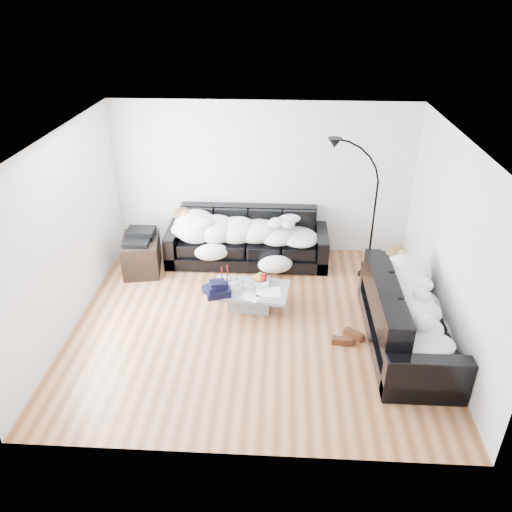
# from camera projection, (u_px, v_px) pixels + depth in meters

# --- Properties ---
(ground) EXTENTS (5.00, 5.00, 0.00)m
(ground) POSITION_uv_depth(u_px,v_px,m) (255.00, 322.00, 7.02)
(ground) COLOR brown
(ground) RESTS_ON ground
(wall_back) EXTENTS (5.00, 0.02, 2.60)m
(wall_back) POSITION_uv_depth(u_px,v_px,m) (263.00, 179.00, 8.37)
(wall_back) COLOR silver
(wall_back) RESTS_ON ground
(wall_left) EXTENTS (0.02, 4.50, 2.60)m
(wall_left) POSITION_uv_depth(u_px,v_px,m) (64.00, 235.00, 6.52)
(wall_left) COLOR silver
(wall_left) RESTS_ON ground
(wall_right) EXTENTS (0.02, 4.50, 2.60)m
(wall_right) POSITION_uv_depth(u_px,v_px,m) (453.00, 245.00, 6.27)
(wall_right) COLOR silver
(wall_right) RESTS_ON ground
(ceiling) EXTENTS (5.00, 5.00, 0.00)m
(ceiling) POSITION_uv_depth(u_px,v_px,m) (255.00, 140.00, 5.77)
(ceiling) COLOR white
(ceiling) RESTS_ON ground
(sofa_back) EXTENTS (2.69, 0.93, 0.88)m
(sofa_back) POSITION_uv_depth(u_px,v_px,m) (247.00, 238.00, 8.37)
(sofa_back) COLOR black
(sofa_back) RESTS_ON ground
(sofa_right) EXTENTS (0.96, 2.25, 0.91)m
(sofa_right) POSITION_uv_depth(u_px,v_px,m) (409.00, 315.00, 6.40)
(sofa_right) COLOR black
(sofa_right) RESTS_ON ground
(sleeper_back) EXTENTS (2.28, 0.79, 0.46)m
(sleeper_back) POSITION_uv_depth(u_px,v_px,m) (247.00, 228.00, 8.22)
(sleeper_back) COLOR white
(sleeper_back) RESTS_ON sofa_back
(sleeper_right) EXTENTS (0.81, 1.93, 0.47)m
(sleeper_right) POSITION_uv_depth(u_px,v_px,m) (411.00, 302.00, 6.30)
(sleeper_right) COLOR white
(sleeper_right) RESTS_ON sofa_right
(teal_cushion) EXTENTS (0.42, 0.38, 0.20)m
(teal_cushion) POSITION_uv_depth(u_px,v_px,m) (397.00, 270.00, 6.88)
(teal_cushion) COLOR #0A3A46
(teal_cushion) RESTS_ON sofa_right
(coffee_table) EXTENTS (1.17, 0.76, 0.32)m
(coffee_table) POSITION_uv_depth(u_px,v_px,m) (250.00, 298.00, 7.27)
(coffee_table) COLOR #939699
(coffee_table) RESTS_ON ground
(fruit_bowl) EXTENTS (0.26, 0.26, 0.16)m
(fruit_bowl) POSITION_uv_depth(u_px,v_px,m) (261.00, 279.00, 7.29)
(fruit_bowl) COLOR white
(fruit_bowl) RESTS_ON coffee_table
(wine_glass_a) EXTENTS (0.08, 0.08, 0.15)m
(wine_glass_a) POSITION_uv_depth(u_px,v_px,m) (237.00, 280.00, 7.25)
(wine_glass_a) COLOR white
(wine_glass_a) RESTS_ON coffee_table
(wine_glass_b) EXTENTS (0.09, 0.09, 0.16)m
(wine_glass_b) POSITION_uv_depth(u_px,v_px,m) (230.00, 281.00, 7.21)
(wine_glass_b) COLOR white
(wine_glass_b) RESTS_ON coffee_table
(wine_glass_c) EXTENTS (0.09, 0.09, 0.18)m
(wine_glass_c) POSITION_uv_depth(u_px,v_px,m) (243.00, 283.00, 7.15)
(wine_glass_c) COLOR white
(wine_glass_c) RESTS_ON coffee_table
(candle_left) EXTENTS (0.05, 0.05, 0.23)m
(candle_left) POSITION_uv_depth(u_px,v_px,m) (222.00, 274.00, 7.33)
(candle_left) COLOR maroon
(candle_left) RESTS_ON coffee_table
(candle_right) EXTENTS (0.05, 0.05, 0.25)m
(candle_right) POSITION_uv_depth(u_px,v_px,m) (228.00, 273.00, 7.34)
(candle_right) COLOR maroon
(candle_right) RESTS_ON coffee_table
(newspaper_a) EXTENTS (0.36, 0.28, 0.01)m
(newspaper_a) POSITION_uv_depth(u_px,v_px,m) (268.00, 292.00, 7.11)
(newspaper_a) COLOR silver
(newspaper_a) RESTS_ON coffee_table
(newspaper_b) EXTENTS (0.31, 0.29, 0.01)m
(newspaper_b) POSITION_uv_depth(u_px,v_px,m) (251.00, 297.00, 6.99)
(newspaper_b) COLOR silver
(newspaper_b) RESTS_ON coffee_table
(navy_jacket) EXTENTS (0.45, 0.43, 0.18)m
(navy_jacket) POSITION_uv_depth(u_px,v_px,m) (217.00, 285.00, 6.95)
(navy_jacket) COLOR black
(navy_jacket) RESTS_ON coffee_table
(shoes) EXTENTS (0.53, 0.45, 0.10)m
(shoes) POSITION_uv_depth(u_px,v_px,m) (348.00, 337.00, 6.64)
(shoes) COLOR #472311
(shoes) RESTS_ON ground
(av_cabinet) EXTENTS (0.69, 0.90, 0.56)m
(av_cabinet) POSITION_uv_depth(u_px,v_px,m) (142.00, 254.00, 8.19)
(av_cabinet) COLOR black
(av_cabinet) RESTS_ON ground
(stereo) EXTENTS (0.45, 0.35, 0.13)m
(stereo) POSITION_uv_depth(u_px,v_px,m) (139.00, 236.00, 8.02)
(stereo) COLOR black
(stereo) RESTS_ON av_cabinet
(floor_lamp) EXTENTS (0.73, 0.31, 1.99)m
(floor_lamp) POSITION_uv_depth(u_px,v_px,m) (373.00, 220.00, 7.68)
(floor_lamp) COLOR black
(floor_lamp) RESTS_ON ground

